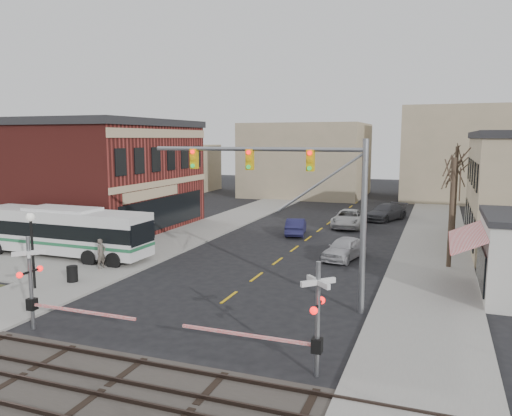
{
  "coord_description": "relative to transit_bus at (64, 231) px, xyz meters",
  "views": [
    {
      "loc": [
        9.79,
        -20.41,
        8.02
      ],
      "look_at": [
        -1.42,
        9.76,
        3.5
      ],
      "focal_mm": 35.0,
      "sensor_mm": 36.0,
      "label": 1
    }
  ],
  "objects": [
    {
      "name": "tree_east_b",
      "position": [
        24.68,
        11.97,
        1.45
      ],
      "size": [
        0.28,
        0.28,
        6.3
      ],
      "color": "#382B21",
      "rests_on": "sidewalk_east"
    },
    {
      "name": "sidewalk_east",
      "position": [
        23.38,
        13.97,
        -1.76
      ],
      "size": [
        5.0,
        60.0,
        0.12
      ],
      "primitive_type": "cube",
      "color": "gray",
      "rests_on": "ground"
    },
    {
      "name": "car_c",
      "position": [
        16.01,
        18.39,
        -1.04
      ],
      "size": [
        2.68,
        5.67,
        1.57
      ],
      "primitive_type": "imported",
      "rotation": [
        0.0,
        0.0,
        0.01
      ],
      "color": "silver",
      "rests_on": "ground"
    },
    {
      "name": "tree_east_c",
      "position": [
        24.88,
        19.97,
        1.9
      ],
      "size": [
        0.28,
        0.28,
        7.2
      ],
      "color": "#382B21",
      "rests_on": "sidewalk_east"
    },
    {
      "name": "pedestrian_far",
      "position": [
        2.87,
        0.27,
        -0.84
      ],
      "size": [
        1.04,
        1.07,
        1.74
      ],
      "primitive_type": "imported",
      "rotation": [
        0.0,
        0.0,
        0.9
      ],
      "color": "#2D2C4E",
      "rests_on": "sidewalk_west"
    },
    {
      "name": "pedestrian_near",
      "position": [
        4.42,
        -1.84,
        -0.79
      ],
      "size": [
        0.55,
        0.73,
        1.82
      ],
      "primitive_type": "imported",
      "rotation": [
        0.0,
        0.0,
        1.38
      ],
      "color": "#524A41",
      "rests_on": "sidewalk_west"
    },
    {
      "name": "brick_building",
      "position": [
        -13.1,
        9.97,
        2.99
      ],
      "size": [
        30.4,
        15.4,
        9.6
      ],
      "color": "maroon",
      "rests_on": "ground"
    },
    {
      "name": "car_a",
      "position": [
        17.87,
        6.05,
        -1.08
      ],
      "size": [
        2.65,
        4.64,
        1.49
      ],
      "primitive_type": "imported",
      "rotation": [
        0.0,
        0.0,
        -0.22
      ],
      "color": "#AAA9AE",
      "rests_on": "ground"
    },
    {
      "name": "rr_crossing_east",
      "position": [
        19.61,
        -10.75,
        0.15
      ],
      "size": [
        5.6,
        1.36,
        4.0
      ],
      "color": "gray",
      "rests_on": "ground"
    },
    {
      "name": "rr_crossing_west",
      "position": [
        8.23,
        -10.81,
        0.15
      ],
      "size": [
        5.6,
        1.36,
        4.0
      ],
      "color": "gray",
      "rests_on": "ground"
    },
    {
      "name": "street_lamp",
      "position": [
        3.72,
        -6.52,
        1.21
      ],
      "size": [
        0.44,
        0.44,
        4.04
      ],
      "color": "black",
      "rests_on": "sidewalk_west"
    },
    {
      "name": "traffic_signal_mast",
      "position": [
        17.59,
        -3.96,
        3.95
      ],
      "size": [
        10.72,
        0.3,
        8.0
      ],
      "color": "gray",
      "rests_on": "ground"
    },
    {
      "name": "ground",
      "position": [
        13.88,
        -6.03,
        -1.82
      ],
      "size": [
        160.0,
        160.0,
        0.0
      ],
      "primitive_type": "plane",
      "color": "black",
      "rests_on": "ground"
    },
    {
      "name": "car_d",
      "position": [
        18.76,
        23.59,
        -1.03
      ],
      "size": [
        4.24,
        5.9,
        1.59
      ],
      "primitive_type": "imported",
      "rotation": [
        0.0,
        0.0,
        -0.42
      ],
      "color": "#45454A",
      "rests_on": "ground"
    },
    {
      "name": "sidewalk_west",
      "position": [
        4.38,
        13.97,
        -1.76
      ],
      "size": [
        5.0,
        60.0,
        0.12
      ],
      "primitive_type": "cube",
      "color": "gray",
      "rests_on": "ground"
    },
    {
      "name": "car_b",
      "position": [
        12.51,
        13.19,
        -1.12
      ],
      "size": [
        2.29,
        4.48,
        1.41
      ],
      "primitive_type": "imported",
      "rotation": [
        0.0,
        0.0,
        3.34
      ],
      "color": "#17173A",
      "rests_on": "ground"
    },
    {
      "name": "trash_bin",
      "position": [
        4.77,
        -4.83,
        -1.26
      ],
      "size": [
        0.6,
        0.6,
        0.88
      ],
      "primitive_type": "cylinder",
      "color": "black",
      "rests_on": "sidewalk_west"
    },
    {
      "name": "ballast_strip",
      "position": [
        13.88,
        -14.03,
        -1.79
      ],
      "size": [
        160.0,
        5.0,
        0.06
      ],
      "primitive_type": "cube",
      "color": "#332D28",
      "rests_on": "ground"
    },
    {
      "name": "tree_east_a",
      "position": [
        24.38,
        5.97,
        1.67
      ],
      "size": [
        0.28,
        0.28,
        6.75
      ],
      "color": "#382B21",
      "rests_on": "sidewalk_east"
    },
    {
      "name": "rail_tracks",
      "position": [
        13.88,
        -14.03,
        -1.7
      ],
      "size": [
        160.0,
        3.91,
        0.14
      ],
      "color": "#2D231E",
      "rests_on": "ground"
    },
    {
      "name": "transit_bus",
      "position": [
        0.0,
        0.0,
        0.0
      ],
      "size": [
        12.58,
        2.9,
        3.23
      ],
      "color": "silver",
      "rests_on": "ground"
    }
  ]
}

